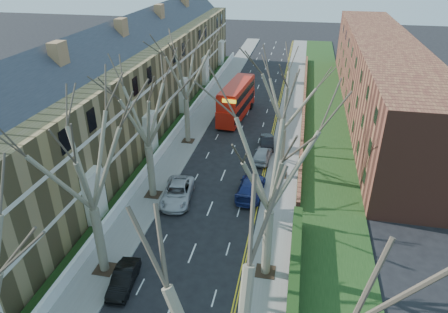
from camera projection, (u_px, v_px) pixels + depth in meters
The scene contains 17 objects.
pavement_left at pixel (207, 109), 57.54m from camera, with size 3.00×102.00×0.12m, color slate.
pavement_right at pixel (291, 115), 55.47m from camera, with size 3.00×102.00×0.12m, color slate.
terrace_left at pixel (131, 86), 49.37m from camera, with size 9.70×78.00×13.60m.
flats_right at pixel (379, 77), 54.67m from camera, with size 13.97×54.00×10.00m.
front_wall_left at pixel (180, 126), 50.62m from camera, with size 0.30×78.00×1.00m.
grass_verge_right at pixel (324, 117), 54.65m from camera, with size 6.00×102.00×0.06m.
tree_left_mid at pixel (84, 153), 24.41m from camera, with size 10.50×10.50×14.71m.
tree_left_far at pixel (144, 103), 33.25m from camera, with size 10.15×10.15×14.22m.
tree_left_dist at pixel (185, 63), 43.52m from camera, with size 10.50×10.50×14.71m.
tree_right_mid at pixel (273, 155), 24.18m from camera, with size 10.50×10.50×14.71m.
tree_right_far at pixel (286, 89), 36.49m from camera, with size 10.15×10.15×14.22m.
double_decker_bus at pixel (236, 101), 53.96m from camera, with size 3.58×11.22×4.61m.
car_left_mid at pixel (124, 279), 27.23m from camera, with size 1.35×3.86×1.27m, color black.
car_left_far at pixel (177, 193), 36.56m from camera, with size 2.57×5.57×1.55m, color #AEAFB4.
car_right_near at pixel (251, 187), 37.35m from camera, with size 2.25×5.54×1.61m, color navy.
car_right_mid at pixel (262, 154), 43.44m from camera, with size 1.79×4.44×1.51m, color #9C9EA5.
car_right_far at pixel (267, 141), 46.45m from camera, with size 1.49×4.29×1.41m, color black.
Camera 1 is at (6.99, -13.63, 20.69)m, focal length 32.00 mm.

